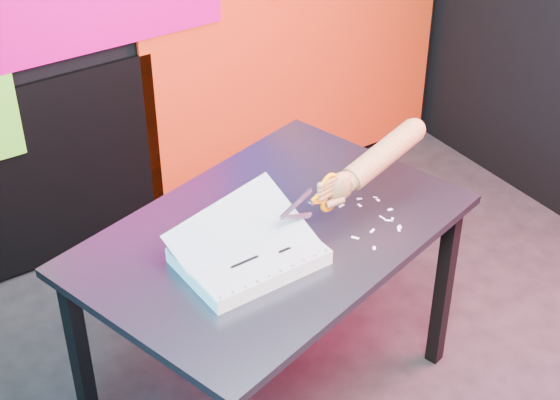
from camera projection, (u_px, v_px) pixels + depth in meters
room at (414, 74)px, 2.28m from camera, size 3.01×3.01×2.71m
backdrop at (184, 26)px, 3.54m from camera, size 2.88×0.05×2.08m
work_table at (271, 252)px, 2.76m from camera, size 1.39×1.11×0.75m
printout_stack at (249, 255)px, 2.56m from camera, size 0.43×0.31×0.21m
scissors at (325, 195)px, 2.63m from camera, size 0.24×0.05×0.14m
hand_forearm at (377, 159)px, 2.74m from camera, size 0.47×0.13×0.16m
paper_clippings at (376, 219)px, 2.76m from camera, size 0.21×0.25×0.00m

